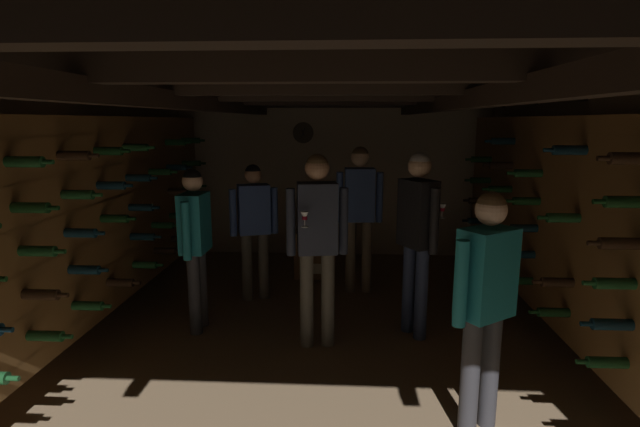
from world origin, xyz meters
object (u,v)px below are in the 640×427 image
at_px(person_host_center, 317,232).
at_px(person_guest_mid_right, 417,226).
at_px(display_bottle, 321,221).
at_px(person_guest_far_left, 254,220).
at_px(person_guest_near_right, 486,292).
at_px(wine_crate_stack, 315,254).
at_px(person_guest_mid_left, 195,236).
at_px(person_guest_rear_center, 359,205).

height_order(person_host_center, person_guest_mid_right, person_host_center).
xyz_separation_m(display_bottle, person_guest_far_left, (-0.70, -0.87, 0.18)).
height_order(display_bottle, person_guest_near_right, person_guest_near_right).
relative_size(person_guest_near_right, person_guest_mid_right, 0.92).
relative_size(wine_crate_stack, person_guest_mid_right, 0.35).
xyz_separation_m(display_bottle, person_guest_mid_left, (-1.10, -1.71, 0.20)).
xyz_separation_m(person_guest_near_right, person_guest_mid_right, (-0.23, 1.43, 0.10)).
relative_size(wine_crate_stack, display_bottle, 1.71).
height_order(wine_crate_stack, person_guest_mid_right, person_guest_mid_right).
relative_size(wine_crate_stack, person_guest_far_left, 0.39).
height_order(wine_crate_stack, person_guest_rear_center, person_guest_rear_center).
distance_m(person_guest_far_left, person_guest_mid_left, 0.94).
relative_size(person_host_center, person_guest_far_left, 1.13).
relative_size(person_guest_mid_right, person_guest_far_left, 1.12).
bearing_deg(wine_crate_stack, person_guest_rear_center, -44.72).
xyz_separation_m(wine_crate_stack, person_guest_far_left, (-0.62, -0.86, 0.62)).
bearing_deg(person_guest_mid_right, display_bottle, 119.67).
xyz_separation_m(person_guest_near_right, person_guest_mid_left, (-2.30, 1.43, -0.01)).
height_order(person_host_center, person_guest_mid_left, person_host_center).
distance_m(display_bottle, person_host_center, 2.02).
bearing_deg(wine_crate_stack, person_guest_mid_right, -58.30).
xyz_separation_m(person_guest_rear_center, person_guest_far_left, (-1.18, -0.31, -0.13)).
bearing_deg(person_guest_near_right, person_guest_far_left, 129.87).
bearing_deg(display_bottle, person_host_center, -87.79).
xyz_separation_m(person_guest_mid_right, person_guest_far_left, (-1.68, 0.85, -0.14)).
bearing_deg(person_guest_near_right, person_guest_mid_left, 148.12).
xyz_separation_m(wine_crate_stack, person_guest_rear_center, (0.55, -0.55, 0.75)).
height_order(wine_crate_stack, person_guest_far_left, person_guest_far_left).
relative_size(person_guest_mid_right, person_guest_mid_left, 1.10).
distance_m(display_bottle, person_guest_rear_center, 0.80).
distance_m(person_host_center, person_guest_far_left, 1.37).
xyz_separation_m(wine_crate_stack, display_bottle, (0.07, 0.01, 0.44)).
height_order(wine_crate_stack, person_host_center, person_host_center).
xyz_separation_m(person_host_center, person_guest_mid_right, (0.90, 0.28, -0.00)).
xyz_separation_m(person_guest_mid_right, person_guest_rear_center, (-0.50, 1.16, -0.01)).
bearing_deg(person_guest_mid_left, person_guest_rear_center, 36.18).
bearing_deg(person_guest_far_left, person_guest_mid_right, -26.90).
distance_m(display_bottle, person_guest_mid_left, 2.05).
relative_size(person_guest_far_left, person_guest_mid_left, 0.98).
xyz_separation_m(wine_crate_stack, person_guest_mid_right, (1.05, -1.71, 0.76)).
bearing_deg(wine_crate_stack, person_guest_far_left, -126.00).
xyz_separation_m(display_bottle, person_host_center, (0.08, -2.00, 0.32)).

